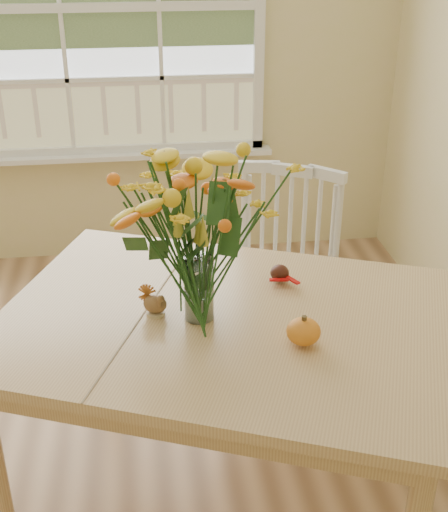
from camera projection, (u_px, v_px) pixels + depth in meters
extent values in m
cube|color=beige|center=(64.00, 44.00, 3.92)|extent=(4.00, 0.02, 2.70)
cube|color=silver|center=(60.00, 7.00, 3.82)|extent=(2.20, 0.00, 1.60)
cube|color=white|center=(75.00, 158.00, 4.16)|extent=(2.42, 0.12, 0.03)
cube|color=tan|center=(225.00, 322.00, 2.31)|extent=(1.80, 1.56, 0.04)
cube|color=tan|center=(225.00, 339.00, 2.34)|extent=(1.65, 1.41, 0.10)
cylinder|color=tan|center=(105.00, 327.00, 3.03)|extent=(0.07, 0.07, 0.77)
cylinder|color=tan|center=(414.00, 372.00, 2.73)|extent=(0.07, 0.07, 0.77)
cube|color=white|center=(277.00, 298.00, 3.06)|extent=(0.63, 0.62, 0.05)
cube|color=white|center=(290.00, 227.00, 3.09)|extent=(0.44, 0.24, 0.54)
cylinder|color=white|center=(226.00, 358.00, 3.08)|extent=(0.04, 0.04, 0.46)
cylinder|color=white|center=(249.00, 319.00, 3.37)|extent=(0.04, 0.04, 0.46)
cylinder|color=white|center=(306.00, 373.00, 2.97)|extent=(0.04, 0.04, 0.46)
cylinder|color=white|center=(322.00, 332.00, 3.27)|extent=(0.04, 0.04, 0.46)
cylinder|color=white|center=(199.00, 288.00, 2.25)|extent=(0.10, 0.10, 0.22)
ellipsoid|color=orange|center=(303.00, 333.00, 2.14)|extent=(0.11, 0.11, 0.08)
cylinder|color=#CCB78C|center=(156.00, 313.00, 2.31)|extent=(0.06, 0.06, 0.01)
ellipsoid|color=brown|center=(155.00, 304.00, 2.30)|extent=(0.10, 0.08, 0.07)
ellipsoid|color=#38160F|center=(280.00, 274.00, 2.51)|extent=(0.07, 0.07, 0.06)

